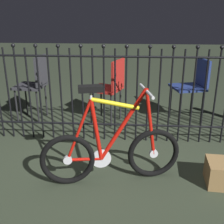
% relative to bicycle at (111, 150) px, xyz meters
% --- Properties ---
extents(ground_plane, '(20.00, 20.00, 0.00)m').
position_rel_bicycle_xyz_m(ground_plane, '(-0.03, 0.09, -0.30)').
color(ground_plane, '#2D3527').
extents(iron_fence, '(4.77, 0.07, 1.19)m').
position_rel_bicycle_xyz_m(iron_fence, '(-0.09, 0.85, 0.29)').
color(iron_fence, black).
rests_on(iron_fence, ground).
extents(bicycle, '(1.24, 0.42, 0.91)m').
position_rel_bicycle_xyz_m(bicycle, '(0.00, 0.00, 0.00)').
color(bicycle, black).
rests_on(bicycle, ground).
extents(chair_charcoal, '(0.42, 0.41, 0.90)m').
position_rel_bicycle_xyz_m(chair_charcoal, '(-1.14, 1.44, 0.24)').
color(chair_charcoal, black).
rests_on(chair_charcoal, ground).
extents(chair_navy, '(0.49, 0.49, 0.86)m').
position_rel_bicycle_xyz_m(chair_navy, '(1.00, 1.54, 0.23)').
color(chair_navy, black).
rests_on(chair_navy, ground).
extents(chair_red, '(0.49, 0.49, 0.87)m').
position_rel_bicycle_xyz_m(chair_red, '(-0.10, 1.40, 0.23)').
color(chair_red, black).
rests_on(chair_red, ground).
extents(display_crate, '(0.30, 0.30, 0.22)m').
position_rel_bicycle_xyz_m(display_crate, '(0.99, 0.00, -0.19)').
color(display_crate, olive).
rests_on(display_crate, ground).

